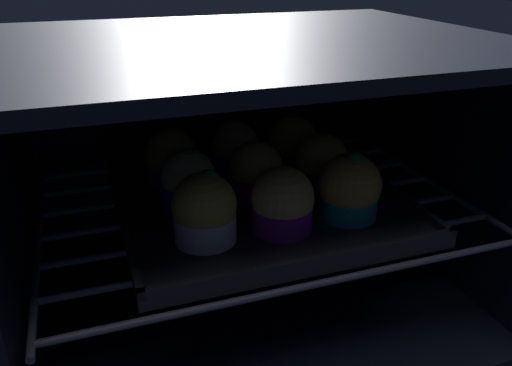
{
  "coord_description": "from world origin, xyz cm",
  "views": [
    {
      "loc": [
        -20.14,
        -36.34,
        44.67
      ],
      "look_at": [
        0.0,
        21.42,
        17.12
      ],
      "focal_mm": 36.27,
      "sensor_mm": 36.0,
      "label": 1
    }
  ],
  "objects_px": {
    "muffin_row0_col1": "(285,202)",
    "muffin_row2_col0": "(171,158)",
    "muffin_row0_col2": "(349,189)",
    "muffin_row1_col1": "(258,172)",
    "muffin_row0_col0": "(205,211)",
    "muffin_row1_col0": "(188,182)",
    "muffin_row2_col1": "(234,150)",
    "muffin_row2_col2": "(292,143)",
    "muffin_row1_col2": "(321,165)",
    "baking_tray": "(256,200)"
  },
  "relations": [
    {
      "from": "muffin_row0_col1",
      "to": "muffin_row2_col1",
      "type": "distance_m",
      "value": 0.18
    },
    {
      "from": "baking_tray",
      "to": "muffin_row1_col0",
      "type": "bearing_deg",
      "value": 178.87
    },
    {
      "from": "muffin_row0_col1",
      "to": "muffin_row0_col2",
      "type": "distance_m",
      "value": 0.08
    },
    {
      "from": "muffin_row0_col2",
      "to": "muffin_row2_col2",
      "type": "height_order",
      "value": "muffin_row0_col2"
    },
    {
      "from": "muffin_row0_col1",
      "to": "muffin_row2_col0",
      "type": "xyz_separation_m",
      "value": [
        -0.1,
        0.18,
        -0.0
      ]
    },
    {
      "from": "muffin_row2_col1",
      "to": "muffin_row2_col2",
      "type": "distance_m",
      "value": 0.09
    },
    {
      "from": "muffin_row1_col1",
      "to": "muffin_row2_col2",
      "type": "bearing_deg",
      "value": 46.22
    },
    {
      "from": "muffin_row0_col2",
      "to": "muffin_row2_col2",
      "type": "bearing_deg",
      "value": 89.7
    },
    {
      "from": "muffin_row1_col1",
      "to": "muffin_row2_col2",
      "type": "xyz_separation_m",
      "value": [
        0.09,
        0.09,
        -0.0
      ]
    },
    {
      "from": "muffin_row0_col1",
      "to": "muffin_row1_col0",
      "type": "distance_m",
      "value": 0.13
    },
    {
      "from": "muffin_row1_col1",
      "to": "muffin_row1_col2",
      "type": "distance_m",
      "value": 0.09
    },
    {
      "from": "baking_tray",
      "to": "muffin_row2_col1",
      "type": "distance_m",
      "value": 0.1
    },
    {
      "from": "muffin_row2_col2",
      "to": "muffin_row0_col1",
      "type": "bearing_deg",
      "value": -115.27
    },
    {
      "from": "muffin_row0_col1",
      "to": "muffin_row1_col1",
      "type": "relative_size",
      "value": 1.01
    },
    {
      "from": "muffin_row0_col1",
      "to": "muffin_row2_col1",
      "type": "xyz_separation_m",
      "value": [
        -0.0,
        0.18,
        -0.0
      ]
    },
    {
      "from": "muffin_row0_col1",
      "to": "muffin_row2_col2",
      "type": "height_order",
      "value": "muffin_row2_col2"
    },
    {
      "from": "muffin_row2_col1",
      "to": "muffin_row2_col2",
      "type": "bearing_deg",
      "value": -1.07
    },
    {
      "from": "muffin_row1_col1",
      "to": "muffin_row1_col0",
      "type": "bearing_deg",
      "value": 179.31
    },
    {
      "from": "muffin_row0_col0",
      "to": "muffin_row1_col0",
      "type": "relative_size",
      "value": 1.06
    },
    {
      "from": "muffin_row2_col1",
      "to": "muffin_row0_col0",
      "type": "bearing_deg",
      "value": -116.25
    },
    {
      "from": "muffin_row0_col0",
      "to": "muffin_row2_col0",
      "type": "bearing_deg",
      "value": 91.05
    },
    {
      "from": "muffin_row0_col0",
      "to": "baking_tray",
      "type": "bearing_deg",
      "value": 43.98
    },
    {
      "from": "muffin_row0_col2",
      "to": "muffin_row2_col2",
      "type": "distance_m",
      "value": 0.18
    },
    {
      "from": "muffin_row1_col0",
      "to": "muffin_row0_col2",
      "type": "bearing_deg",
      "value": -26.91
    },
    {
      "from": "muffin_row2_col1",
      "to": "muffin_row2_col2",
      "type": "relative_size",
      "value": 0.98
    },
    {
      "from": "muffin_row1_col0",
      "to": "muffin_row2_col2",
      "type": "xyz_separation_m",
      "value": [
        0.18,
        0.09,
        -0.0
      ]
    },
    {
      "from": "muffin_row0_col1",
      "to": "muffin_row1_col1",
      "type": "height_order",
      "value": "same"
    },
    {
      "from": "muffin_row1_col0",
      "to": "muffin_row1_col2",
      "type": "distance_m",
      "value": 0.18
    },
    {
      "from": "muffin_row0_col2",
      "to": "muffin_row2_col1",
      "type": "bearing_deg",
      "value": 116.33
    },
    {
      "from": "muffin_row0_col1",
      "to": "muffin_row1_col2",
      "type": "distance_m",
      "value": 0.13
    },
    {
      "from": "baking_tray",
      "to": "muffin_row2_col0",
      "type": "distance_m",
      "value": 0.14
    },
    {
      "from": "muffin_row0_col0",
      "to": "muffin_row2_col1",
      "type": "bearing_deg",
      "value": 63.75
    },
    {
      "from": "muffin_row0_col0",
      "to": "muffin_row1_col2",
      "type": "bearing_deg",
      "value": 25.62
    },
    {
      "from": "muffin_row0_col1",
      "to": "muffin_row1_col2",
      "type": "height_order",
      "value": "muffin_row0_col1"
    },
    {
      "from": "muffin_row2_col0",
      "to": "muffin_row0_col0",
      "type": "bearing_deg",
      "value": -88.95
    },
    {
      "from": "muffin_row0_col0",
      "to": "muffin_row2_col2",
      "type": "height_order",
      "value": "muffin_row0_col0"
    },
    {
      "from": "muffin_row1_col0",
      "to": "muffin_row2_col0",
      "type": "relative_size",
      "value": 1.05
    },
    {
      "from": "muffin_row1_col2",
      "to": "baking_tray",
      "type": "bearing_deg",
      "value": -179.17
    },
    {
      "from": "baking_tray",
      "to": "muffin_row2_col2",
      "type": "bearing_deg",
      "value": 45.67
    },
    {
      "from": "muffin_row0_col0",
      "to": "muffin_row1_col0",
      "type": "xyz_separation_m",
      "value": [
        0.0,
        0.09,
        -0.0
      ]
    },
    {
      "from": "muffin_row2_col1",
      "to": "muffin_row0_col2",
      "type": "bearing_deg",
      "value": -63.67
    },
    {
      "from": "muffin_row0_col1",
      "to": "muffin_row2_col0",
      "type": "relative_size",
      "value": 1.02
    },
    {
      "from": "muffin_row1_col2",
      "to": "muffin_row0_col1",
      "type": "bearing_deg",
      "value": -134.42
    },
    {
      "from": "muffin_row0_col0",
      "to": "muffin_row2_col2",
      "type": "relative_size",
      "value": 1.06
    },
    {
      "from": "baking_tray",
      "to": "muffin_row2_col2",
      "type": "height_order",
      "value": "muffin_row2_col2"
    },
    {
      "from": "muffin_row0_col2",
      "to": "muffin_row2_col1",
      "type": "height_order",
      "value": "muffin_row0_col2"
    },
    {
      "from": "muffin_row2_col2",
      "to": "muffin_row2_col1",
      "type": "bearing_deg",
      "value": 178.93
    },
    {
      "from": "baking_tray",
      "to": "muffin_row1_col2",
      "type": "height_order",
      "value": "muffin_row1_col2"
    },
    {
      "from": "baking_tray",
      "to": "muffin_row0_col2",
      "type": "xyz_separation_m",
      "value": [
        0.09,
        -0.09,
        0.04
      ]
    },
    {
      "from": "muffin_row2_col2",
      "to": "muffin_row0_col0",
      "type": "bearing_deg",
      "value": -135.17
    }
  ]
}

